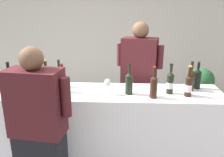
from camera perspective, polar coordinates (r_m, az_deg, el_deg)
The scene contains 19 objects.
wall_back at distance 4.99m, azimuth 0.75°, elevation 11.55°, with size 8.00×0.10×2.80m, color beige.
counter at distance 2.74m, azimuth -1.20°, elevation -13.18°, with size 2.52×0.59×1.01m, color white.
wine_bottle_0 at distance 2.45m, azimuth -16.01°, elevation -1.76°, with size 0.08×0.08×0.32m.
wine_bottle_1 at distance 2.66m, azimuth 18.93°, elevation -0.17°, with size 0.08×0.08×0.33m.
wine_bottle_2 at distance 2.42m, azimuth 4.24°, elevation -0.99°, with size 0.08×0.08×0.33m.
wine_bottle_3 at distance 2.50m, azimuth 14.19°, elevation -0.95°, with size 0.07×0.07×0.33m.
wine_bottle_4 at distance 2.35m, azimuth 10.28°, elevation -1.83°, with size 0.07×0.07×0.33m.
wine_bottle_5 at distance 2.65m, azimuth -23.93°, elevation -0.95°, with size 0.08×0.08×0.34m.
wine_bottle_6 at distance 2.71m, azimuth -12.86°, elevation 0.21°, with size 0.09×0.09×0.32m.
wine_bottle_7 at distance 2.58m, azimuth -15.89°, elevation -0.33°, with size 0.08×0.08×0.35m.
wine_bottle_8 at distance 2.48m, azimuth 18.43°, elevation -1.64°, with size 0.07×0.07×0.32m.
wine_bottle_9 at distance 2.75m, azimuth 20.35°, elevation 0.12°, with size 0.08×0.08×0.32m.
wine_bottle_10 at distance 2.55m, azimuth -12.11°, elevation -0.67°, with size 0.08×0.08×0.31m.
wine_bottle_11 at distance 2.64m, azimuth -21.03°, elevation -0.78°, with size 0.08×0.08×0.32m.
wine_glass at distance 2.40m, azimuth -1.09°, elevation -1.42°, with size 0.08×0.08×0.17m.
ice_bucket at distance 2.88m, azimuth -21.48°, elevation 0.27°, with size 0.22×0.22×0.20m.
person_server at distance 3.11m, azimuth 6.55°, elevation -2.62°, with size 0.58×0.35×1.73m.
person_guest at distance 2.15m, azimuth -17.37°, elevation -14.74°, with size 0.60×0.30×1.61m.
potted_shrub at distance 4.19m, azimuth 20.70°, elevation -1.99°, with size 0.50×0.54×0.92m.
Camera 1 is at (0.16, -2.36, 1.89)m, focal length 36.92 mm.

